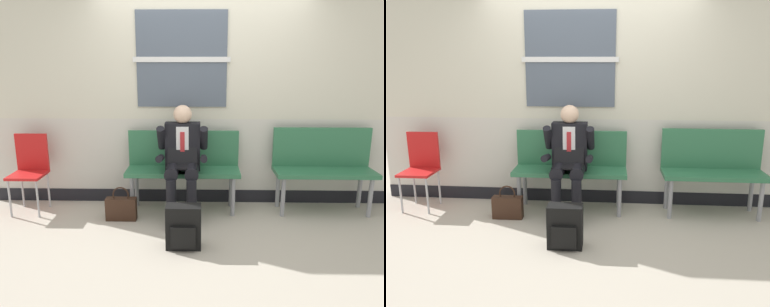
% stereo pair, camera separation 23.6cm
% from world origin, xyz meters
% --- Properties ---
extents(ground_plane, '(18.00, 18.00, 0.00)m').
position_xyz_m(ground_plane, '(0.00, 0.00, 0.00)').
color(ground_plane, '#B2A899').
extents(station_wall, '(5.25, 0.16, 2.97)m').
position_xyz_m(station_wall, '(-0.00, 0.62, 1.48)').
color(station_wall, beige).
rests_on(station_wall, ground).
extents(bench_with_person, '(1.32, 0.42, 0.93)m').
position_xyz_m(bench_with_person, '(-0.22, 0.35, 0.56)').
color(bench_with_person, '#2D6B47').
rests_on(bench_with_person, ground).
extents(bench_empty, '(1.15, 0.42, 0.98)m').
position_xyz_m(bench_empty, '(1.42, 0.35, 0.57)').
color(bench_empty, '#2D6B47').
rests_on(bench_empty, ground).
extents(person_seated, '(0.57, 0.70, 1.26)m').
position_xyz_m(person_seated, '(-0.22, 0.15, 0.68)').
color(person_seated, black).
rests_on(person_seated, ground).
extents(backpack, '(0.33, 0.22, 0.42)m').
position_xyz_m(backpack, '(-0.17, -0.65, 0.21)').
color(backpack, black).
rests_on(backpack, ground).
extents(handbag, '(0.34, 0.11, 0.39)m').
position_xyz_m(handbag, '(-0.90, -0.02, 0.14)').
color(handbag, '#331E14').
rests_on(handbag, ground).
extents(folding_chair, '(0.38, 0.38, 0.91)m').
position_xyz_m(folding_chair, '(-2.02, 0.27, 0.55)').
color(folding_chair, red).
rests_on(folding_chair, ground).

